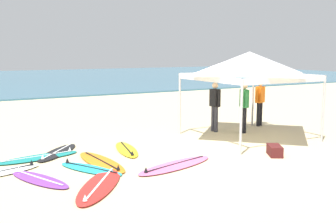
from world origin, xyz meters
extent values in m
plane|color=beige|center=(0.00, 0.00, 0.00)|extent=(80.00, 80.00, 0.00)
cube|color=#386B84|center=(0.00, 32.97, 0.05)|extent=(80.00, 36.00, 0.10)
cylinder|color=#B7B7BC|center=(0.79, -0.60, 1.02)|extent=(0.07, 0.07, 2.05)
cylinder|color=#B7B7BC|center=(3.98, -0.60, 1.02)|extent=(0.07, 0.07, 2.05)
cylinder|color=#B7B7BC|center=(0.79, 2.59, 1.02)|extent=(0.07, 0.07, 2.05)
cylinder|color=#B7B7BC|center=(3.98, 2.59, 1.02)|extent=(0.07, 0.07, 2.05)
cube|color=white|center=(2.39, -0.60, 1.96)|extent=(3.19, 0.03, 0.18)
cube|color=white|center=(2.39, 2.59, 1.96)|extent=(3.19, 0.03, 0.18)
cube|color=white|center=(0.79, 1.00, 1.96)|extent=(0.03, 3.19, 0.18)
cube|color=white|center=(3.98, 1.00, 1.96)|extent=(0.03, 3.19, 0.18)
pyramid|color=white|center=(2.39, 1.00, 2.40)|extent=(3.31, 3.31, 0.70)
ellipsoid|color=red|center=(-3.36, -1.17, 0.04)|extent=(1.92, 2.34, 0.07)
cube|color=white|center=(-3.36, -1.17, 0.07)|extent=(1.21, 1.70, 0.01)
cone|color=white|center=(-3.92, -1.98, 0.13)|extent=(0.09, 0.09, 0.12)
ellipsoid|color=purple|center=(-4.38, -0.20, 0.04)|extent=(1.22, 1.93, 0.07)
cube|color=white|center=(-4.38, -0.20, 0.07)|extent=(0.68, 1.49, 0.01)
cone|color=white|center=(-4.69, 0.51, 0.13)|extent=(0.09, 0.09, 0.12)
ellipsoid|color=pink|center=(-1.27, -0.70, 0.04)|extent=(2.43, 1.23, 0.07)
cube|color=black|center=(-1.27, -0.70, 0.07)|extent=(1.93, 0.57, 0.01)
cone|color=black|center=(-2.20, -0.95, 0.13)|extent=(0.09, 0.09, 0.12)
ellipsoid|color=orange|center=(-2.76, 0.45, 0.04)|extent=(0.81, 2.32, 0.07)
cube|color=black|center=(-2.76, 0.45, 0.07)|extent=(0.22, 1.93, 0.01)
cone|color=black|center=(-2.67, -0.48, 0.13)|extent=(0.09, 0.09, 0.12)
ellipsoid|color=yellow|center=(-1.70, 1.32, 0.04)|extent=(0.88, 1.95, 0.07)
cube|color=black|center=(-1.70, 1.32, 0.07)|extent=(0.37, 1.58, 0.01)
cone|color=black|center=(-1.86, 0.57, 0.13)|extent=(0.09, 0.09, 0.12)
ellipsoid|color=black|center=(-3.47, 1.93, 0.04)|extent=(1.68, 1.87, 0.07)
cube|color=white|center=(-3.47, 1.93, 0.07)|extent=(1.11, 1.32, 0.01)
cone|color=white|center=(-3.99, 1.31, 0.13)|extent=(0.09, 0.09, 0.12)
ellipsoid|color=white|center=(-5.05, 0.70, 0.04)|extent=(1.88, 0.98, 0.07)
cube|color=black|center=(-5.05, 0.70, 0.07)|extent=(1.50, 0.47, 0.01)
cone|color=black|center=(-4.34, 0.91, 0.13)|extent=(0.09, 0.09, 0.12)
ellipsoid|color=#23B2CC|center=(-3.18, 0.01, 0.04)|extent=(1.33, 1.87, 0.07)
cube|color=black|center=(-3.18, 0.01, 0.07)|extent=(0.79, 1.41, 0.01)
cone|color=black|center=(-3.54, 0.68, 0.13)|extent=(0.09, 0.09, 0.12)
ellipsoid|color=#19847F|center=(-4.05, 1.64, 0.04)|extent=(2.20, 0.87, 0.07)
cube|color=white|center=(-4.05, 1.64, 0.07)|extent=(1.81, 0.30, 0.01)
cone|color=white|center=(-3.18, 1.77, 0.13)|extent=(0.09, 0.09, 0.12)
cylinder|color=#383842|center=(2.04, 2.40, 0.44)|extent=(0.13, 0.13, 0.88)
cylinder|color=#383842|center=(2.04, 2.22, 0.44)|extent=(0.13, 0.13, 0.88)
cube|color=black|center=(2.04, 2.31, 1.18)|extent=(0.22, 0.36, 0.60)
sphere|color=beige|center=(2.04, 2.31, 1.60)|extent=(0.21, 0.21, 0.21)
cylinder|color=black|center=(2.04, 2.54, 1.16)|extent=(0.09, 0.09, 0.54)
cylinder|color=black|center=(2.04, 2.08, 1.16)|extent=(0.09, 0.09, 0.54)
cylinder|color=black|center=(4.22, 2.40, 0.44)|extent=(0.13, 0.13, 0.88)
cylinder|color=black|center=(4.05, 2.34, 0.44)|extent=(0.13, 0.13, 0.88)
cube|color=orange|center=(4.13, 2.37, 1.18)|extent=(0.41, 0.33, 0.60)
sphere|color=beige|center=(4.13, 2.37, 1.60)|extent=(0.21, 0.21, 0.21)
cylinder|color=orange|center=(4.35, 2.45, 1.16)|extent=(0.09, 0.09, 0.54)
cylinder|color=orange|center=(3.92, 2.29, 1.16)|extent=(0.09, 0.09, 0.54)
cylinder|color=black|center=(2.84, 1.77, 0.44)|extent=(0.13, 0.13, 0.88)
cylinder|color=black|center=(2.77, 1.61, 0.44)|extent=(0.13, 0.13, 0.88)
cube|color=#2D8C47|center=(2.81, 1.69, 1.18)|extent=(0.33, 0.41, 0.60)
sphere|color=beige|center=(2.81, 1.69, 1.60)|extent=(0.21, 0.21, 0.21)
cylinder|color=#2D8C47|center=(2.89, 1.91, 1.16)|extent=(0.09, 0.09, 0.54)
cylinder|color=#2D8C47|center=(2.72, 1.47, 1.16)|extent=(0.09, 0.09, 0.54)
cube|color=#4C1919|center=(1.54, -1.11, 0.14)|extent=(0.58, 0.68, 0.28)
camera|label=1|loc=(-5.95, -8.70, 2.75)|focal=42.33mm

